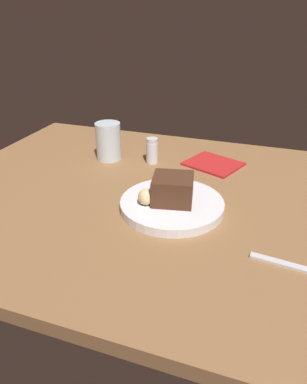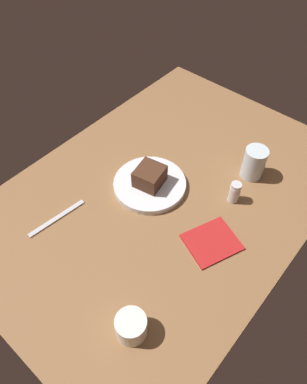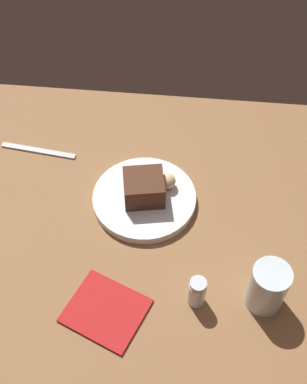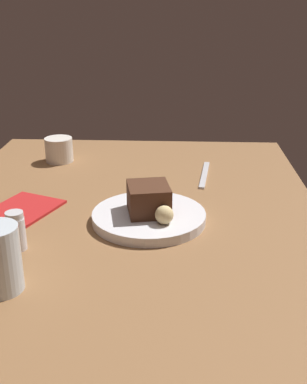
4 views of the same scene
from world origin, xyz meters
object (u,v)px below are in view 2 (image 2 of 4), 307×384
(dessert_plate, at_px, (150,184))
(folded_napkin, at_px, (212,242))
(coffee_cup, at_px, (131,326))
(chocolate_cake_slice, at_px, (150,176))
(bread_roll, at_px, (152,165))
(salt_shaker, at_px, (235,192))
(water_glass, at_px, (254,163))
(butter_knife, at_px, (57,218))

(dessert_plate, relative_size, folded_napkin, 1.62)
(coffee_cup, bearing_deg, folded_napkin, 179.64)
(chocolate_cake_slice, bearing_deg, bread_roll, -146.32)
(chocolate_cake_slice, distance_m, coffee_cup, 0.46)
(salt_shaker, bearing_deg, water_glass, -173.84)
(butter_knife, height_order, folded_napkin, folded_napkin)
(chocolate_cake_slice, distance_m, salt_shaker, 0.27)
(dessert_plate, bearing_deg, chocolate_cake_slice, 36.01)
(water_glass, relative_size, butter_knife, 0.57)
(chocolate_cake_slice, relative_size, bread_roll, 2.40)
(water_glass, xyz_separation_m, butter_knife, (0.54, -0.34, -0.05))
(salt_shaker, height_order, coffee_cup, salt_shaker)
(water_glass, xyz_separation_m, coffee_cup, (0.63, 0.05, -0.02))
(bread_roll, relative_size, salt_shaker, 0.49)
(coffee_cup, bearing_deg, dessert_plate, -144.18)
(bread_roll, relative_size, folded_napkin, 0.25)
(coffee_cup, bearing_deg, salt_shaker, -175.65)
(coffee_cup, bearing_deg, water_glass, -175.28)
(dessert_plate, bearing_deg, salt_shaker, 118.86)
(dessert_plate, relative_size, salt_shaker, 3.16)
(water_glass, xyz_separation_m, folded_napkin, (0.30, 0.05, -0.05))
(water_glass, bearing_deg, dessert_plate, -40.25)
(salt_shaker, bearing_deg, dessert_plate, -61.14)
(water_glass, distance_m, folded_napkin, 0.31)
(water_glass, bearing_deg, chocolate_cake_slice, -40.11)
(coffee_cup, bearing_deg, chocolate_cake_slice, -144.18)
(butter_knife, bearing_deg, dessert_plate, 162.33)
(bread_roll, height_order, butter_knife, bread_roll)
(chocolate_cake_slice, xyz_separation_m, salt_shaker, (-0.13, 0.23, -0.01))
(chocolate_cake_slice, height_order, butter_knife, chocolate_cake_slice)
(butter_knife, bearing_deg, chocolate_cake_slice, 162.18)
(salt_shaker, height_order, water_glass, water_glass)
(salt_shaker, relative_size, coffee_cup, 0.97)
(chocolate_cake_slice, xyz_separation_m, butter_knife, (0.28, -0.13, -0.05))
(bread_roll, xyz_separation_m, folded_napkin, (0.09, 0.31, -0.04))
(coffee_cup, xyz_separation_m, butter_knife, (-0.10, -0.40, -0.03))
(chocolate_cake_slice, bearing_deg, dessert_plate, -143.99)
(dessert_plate, xyz_separation_m, coffee_cup, (0.37, 0.27, 0.02))
(chocolate_cake_slice, xyz_separation_m, bread_roll, (-0.05, -0.03, -0.01))
(folded_napkin, bearing_deg, water_glass, -169.77)
(coffee_cup, xyz_separation_m, folded_napkin, (-0.33, 0.00, -0.03))
(salt_shaker, height_order, butter_knife, salt_shaker)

